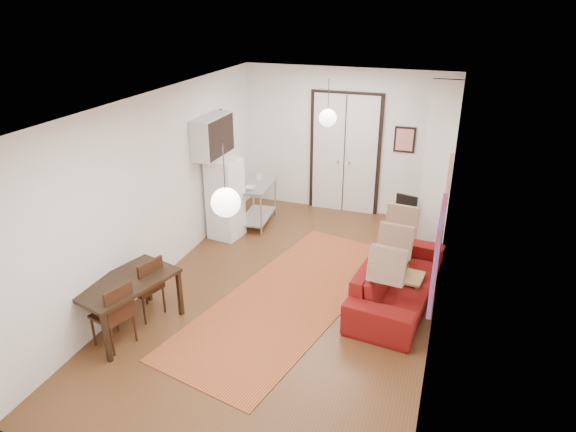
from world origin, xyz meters
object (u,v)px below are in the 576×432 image
(sofa, at_px, (399,280))
(black_side_chair, at_px, (410,209))
(coffee_table, at_px, (395,276))
(dining_chair_near, at_px, (146,279))
(dining_chair_far, at_px, (115,305))
(kitchen_counter, at_px, (257,199))
(fridge, at_px, (225,199))
(dining_table, at_px, (126,286))

(sofa, xyz_separation_m, black_side_chair, (-0.13, 2.39, 0.15))
(coffee_table, distance_m, black_side_chair, 2.23)
(dining_chair_near, height_order, dining_chair_far, same)
(kitchen_counter, bearing_deg, dining_chair_near, -100.73)
(dining_chair_far, bearing_deg, dining_chair_near, -164.48)
(fridge, relative_size, dining_chair_near, 1.65)
(fridge, xyz_separation_m, dining_chair_far, (0.00, -3.30, -0.23))
(fridge, distance_m, black_side_chair, 3.41)
(fridge, xyz_separation_m, black_side_chair, (3.19, 1.19, -0.25))
(dining_chair_far, bearing_deg, coffee_table, 140.57)
(coffee_table, bearing_deg, black_side_chair, 91.50)
(kitchen_counter, relative_size, black_side_chair, 1.31)
(coffee_table, height_order, dining_chair_far, dining_chair_far)
(coffee_table, height_order, dining_table, dining_table)
(fridge, bearing_deg, dining_table, -82.00)
(fridge, bearing_deg, sofa, -11.80)
(sofa, distance_m, kitchen_counter, 3.53)
(dining_chair_far, bearing_deg, kitchen_counter, -169.17)
(kitchen_counter, bearing_deg, black_side_chair, 4.97)
(sofa, relative_size, kitchen_counter, 2.10)
(coffee_table, relative_size, dining_table, 0.59)
(sofa, xyz_separation_m, coffee_table, (-0.07, 0.16, -0.03))
(kitchen_counter, xyz_separation_m, dining_table, (-0.33, -3.73, 0.12))
(dining_table, bearing_deg, fridge, 90.00)
(dining_chair_near, bearing_deg, dining_chair_far, 15.52)
(dining_chair_far, distance_m, black_side_chair, 5.51)
(kitchen_counter, distance_m, black_side_chair, 2.90)
(dining_table, height_order, black_side_chair, black_side_chair)
(sofa, height_order, kitchen_counter, kitchen_counter)
(dining_chair_near, bearing_deg, sofa, 128.54)
(coffee_table, xyz_separation_m, dining_chair_far, (-3.24, -2.27, 0.21))
(fridge, relative_size, dining_chair_far, 1.65)
(dining_table, bearing_deg, black_side_chair, 53.06)
(dining_table, xyz_separation_m, dining_chair_near, (0.00, 0.44, -0.13))
(kitchen_counter, height_order, black_side_chair, black_side_chair)
(dining_table, relative_size, dining_chair_far, 1.63)
(coffee_table, distance_m, dining_chair_near, 3.61)
(coffee_table, bearing_deg, dining_chair_far, -144.96)
(sofa, bearing_deg, dining_chair_near, 119.78)
(fridge, bearing_deg, black_side_chair, 28.55)
(sofa, height_order, dining_chair_near, dining_chair_near)
(sofa, distance_m, dining_chair_far, 3.93)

